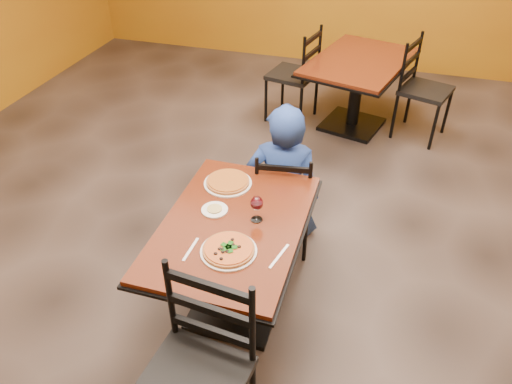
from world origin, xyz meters
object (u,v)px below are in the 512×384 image
(table_main, at_px, (234,247))
(chair_main_near, at_px, (193,383))
(chair_main_far, at_px, (284,197))
(plate_main, at_px, (229,251))
(pizza_main, at_px, (229,249))
(pizza_far, at_px, (228,181))
(diner, at_px, (283,172))
(side_plate, at_px, (215,210))
(chair_second_right, at_px, (426,91))
(plate_far, at_px, (228,183))
(table_second, at_px, (358,77))
(wine_glass, at_px, (257,208))
(chair_second_left, at_px, (292,75))

(table_main, height_order, chair_main_near, chair_main_near)
(table_main, distance_m, chair_main_far, 0.76)
(plate_main, relative_size, pizza_main, 1.09)
(chair_main_near, bearing_deg, pizza_main, 99.62)
(pizza_main, relative_size, pizza_far, 1.01)
(chair_main_near, height_order, diner, diner)
(pizza_main, distance_m, side_plate, 0.37)
(chair_second_right, distance_m, plate_far, 2.71)
(table_second, relative_size, pizza_main, 5.16)
(table_main, bearing_deg, wine_glass, 28.93)
(table_second, relative_size, chair_second_right, 1.46)
(chair_main_near, relative_size, pizza_far, 3.71)
(pizza_main, distance_m, plate_far, 0.64)
(pizza_main, relative_size, plate_far, 0.92)
(chair_main_near, height_order, chair_second_left, chair_main_near)
(chair_main_far, relative_size, chair_second_right, 0.87)
(table_main, xyz_separation_m, chair_second_left, (-0.29, 2.76, -0.05))
(diner, relative_size, pizza_far, 3.94)
(table_main, xyz_separation_m, pizza_far, (-0.16, 0.36, 0.21))
(diner, distance_m, side_plate, 0.86)
(table_second, relative_size, chair_main_near, 1.41)
(chair_main_far, distance_m, chair_second_right, 2.23)
(plate_far, height_order, side_plate, same)
(table_second, height_order, chair_main_far, chair_main_far)
(diner, distance_m, pizza_main, 1.14)
(plate_main, xyz_separation_m, pizza_far, (-0.21, 0.60, 0.02))
(plate_main, xyz_separation_m, plate_far, (-0.21, 0.60, 0.00))
(table_main, bearing_deg, table_second, 81.83)
(pizza_far, bearing_deg, plate_main, -70.26)
(diner, distance_m, pizza_far, 0.61)
(plate_main, xyz_separation_m, pizza_main, (0.00, 0.00, 0.02))
(chair_main_far, distance_m, pizza_main, 1.03)
(chair_main_near, xyz_separation_m, chair_main_far, (0.03, 1.63, -0.09))
(diner, bearing_deg, plate_main, 81.84)
(pizza_far, xyz_separation_m, wine_glass, (0.28, -0.29, 0.07))
(chair_main_near, distance_m, side_plate, 1.03)
(chair_main_near, bearing_deg, plate_main, 99.62)
(chair_main_near, height_order, plate_main, chair_main_near)
(table_main, height_order, pizza_far, pizza_far)
(table_main, relative_size, table_second, 0.84)
(chair_second_left, height_order, pizza_main, chair_second_left)
(chair_main_far, distance_m, plate_main, 1.02)
(chair_second_right, height_order, pizza_main, chair_second_right)
(plate_far, bearing_deg, plate_main, -70.26)
(pizza_main, height_order, wine_glass, wine_glass)
(table_second, bearing_deg, wine_glass, -95.77)
(diner, bearing_deg, chair_second_right, -124.18)
(chair_second_left, xyz_separation_m, wine_glass, (0.41, -2.69, 0.34))
(table_main, relative_size, pizza_far, 4.39)
(table_second, bearing_deg, chair_second_right, -0.00)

